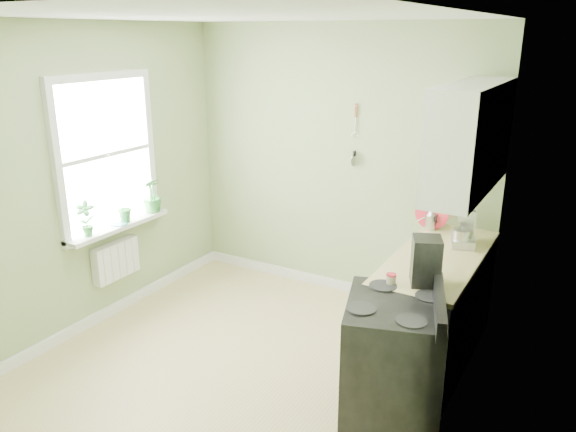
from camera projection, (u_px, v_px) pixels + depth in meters
The scene contains 21 objects.
floor at pixel (236, 371), 4.53m from camera, with size 3.20×3.60×0.02m, color tan.
ceiling at pixel (224, 14), 3.68m from camera, with size 3.20×3.60×0.02m, color white.
wall_back at pixel (337, 164), 5.60m from camera, with size 3.20×0.02×2.70m, color #9CB078.
wall_left at pixel (79, 183), 4.87m from camera, with size 0.02×3.60×2.70m, color #9CB078.
wall_right at pixel (452, 252), 3.34m from camera, with size 0.02×3.60×2.70m, color #9CB078.
base_cabinets at pixel (435, 309), 4.60m from camera, with size 0.60×1.60×0.87m, color white.
countertop at pixel (438, 258), 4.46m from camera, with size 0.64×1.60×0.04m, color beige.
upper_cabinets at pixel (471, 137), 4.18m from camera, with size 0.35×1.40×0.80m, color white.
window at pixel (106, 155), 5.04m from camera, with size 0.06×1.14×1.44m.
window_sill at pixel (119, 226), 5.22m from camera, with size 0.18×1.14×0.04m, color white.
radiator at pixel (116, 260), 5.29m from camera, with size 0.12×0.50×0.35m, color white.
wall_utensils at pixel (355, 145), 5.41m from camera, with size 0.02×0.14×0.58m.
stove at pixel (393, 362), 3.82m from camera, with size 0.85×0.90×1.03m.
stand_mixer at pixel (465, 227), 4.64m from camera, with size 0.25×0.33×0.37m.
kettle at pixel (431, 220), 5.01m from camera, with size 0.17×0.10×0.18m.
coffee_maker at pixel (426, 262), 3.91m from camera, with size 0.26×0.27×0.34m.
red_tray at pixel (432, 213), 5.01m from camera, with size 0.31×0.31×0.02m, color red.
jar at pixel (391, 279), 3.93m from camera, with size 0.07×0.07×0.08m.
plant_a at pixel (86, 219), 4.85m from camera, with size 0.17×0.12×0.32m, color #2A6C2C.
plant_b at pixel (125, 207), 5.24m from camera, with size 0.16×0.13×0.29m, color #2A6C2C.
plant_c at pixel (152, 196), 5.52m from camera, with size 0.19×0.19×0.33m, color #2A6C2C.
Camera 1 is at (2.32, -3.18, 2.59)m, focal length 35.00 mm.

